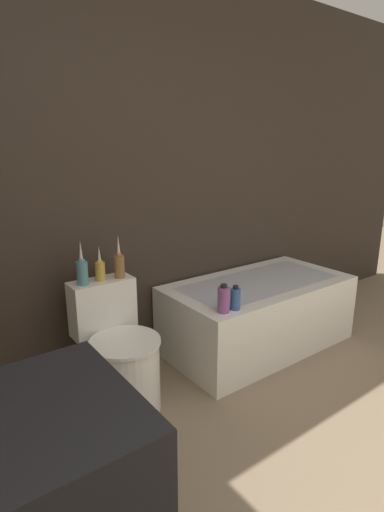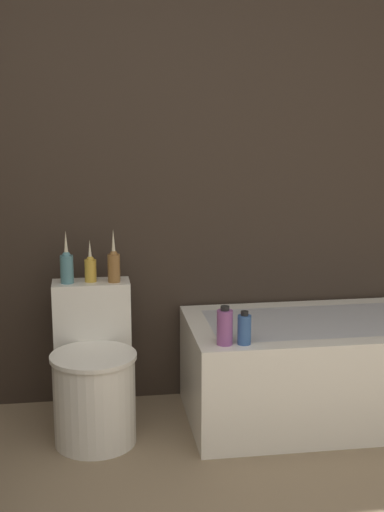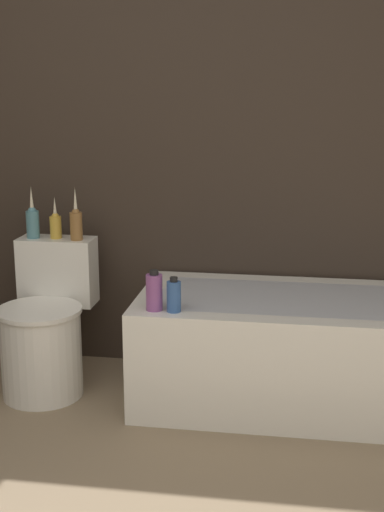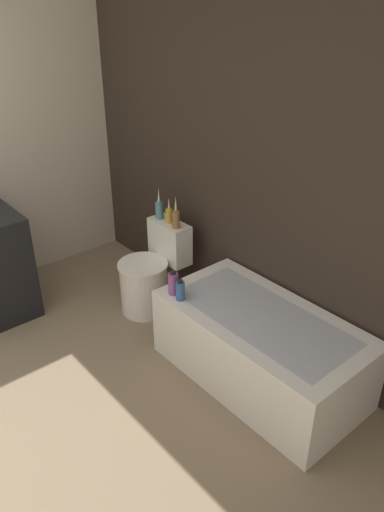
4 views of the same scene
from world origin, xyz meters
The scene contains 8 objects.
wall_back_tiled centered at (0.00, 2.43, 1.30)m, with size 6.40×0.06×2.60m.
bathtub centered at (0.81, 2.01, 0.26)m, with size 1.40×0.73×0.51m.
toilet centered at (-0.36, 1.97, 0.30)m, with size 0.40×0.56×0.71m.
vase_gold centered at (-0.47, 2.16, 0.80)m, with size 0.06×0.06×0.26m.
vase_silver centered at (-0.36, 2.17, 0.78)m, with size 0.06×0.06×0.21m.
vase_bronze centered at (-0.24, 2.15, 0.80)m, with size 0.06×0.06×0.26m.
shampoo_bottle_tall centered at (0.23, 1.74, 0.59)m, with size 0.07×0.07×0.18m.
shampoo_bottle_short centered at (0.32, 1.73, 0.58)m, with size 0.06×0.06×0.15m.
Camera 2 is at (-0.36, -1.24, 1.58)m, focal length 50.00 mm.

